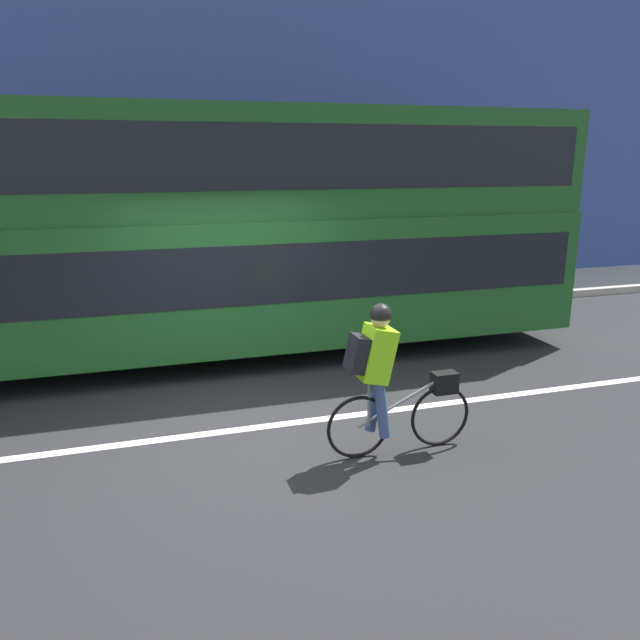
% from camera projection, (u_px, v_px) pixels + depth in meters
% --- Properties ---
extents(ground_plane, '(80.00, 80.00, 0.00)m').
position_uv_depth(ground_plane, '(255.00, 430.00, 6.97)').
color(ground_plane, '#232326').
extents(road_center_line, '(50.00, 0.14, 0.01)m').
position_uv_depth(road_center_line, '(253.00, 428.00, 7.02)').
color(road_center_line, silver).
rests_on(road_center_line, ground_plane).
extents(sidewalk_curb, '(60.00, 2.26, 0.15)m').
position_uv_depth(sidewalk_curb, '(196.00, 308.00, 12.20)').
color(sidewalk_curb, '#A8A399').
rests_on(sidewalk_curb, ground_plane).
extents(building_facade, '(60.00, 0.30, 7.46)m').
position_uv_depth(building_facade, '(180.00, 116.00, 12.45)').
color(building_facade, '#33478C').
rests_on(building_facade, ground_plane).
extents(bus, '(10.05, 2.58, 3.63)m').
position_uv_depth(bus, '(239.00, 221.00, 9.23)').
color(bus, black).
rests_on(bus, ground_plane).
extents(cyclist_on_bike, '(1.58, 0.32, 1.60)m').
position_uv_depth(cyclist_on_bike, '(386.00, 374.00, 6.21)').
color(cyclist_on_bike, black).
rests_on(cyclist_on_bike, ground_plane).
extents(trash_bin, '(0.49, 0.49, 0.96)m').
position_uv_depth(trash_bin, '(268.00, 277.00, 12.36)').
color(trash_bin, '#515156').
rests_on(trash_bin, sidewalk_curb).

